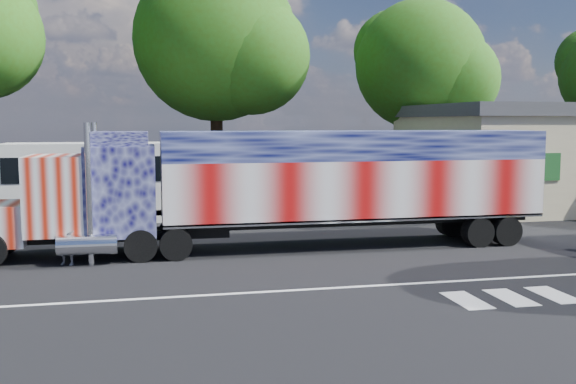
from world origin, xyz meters
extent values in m
plane|color=black|center=(0.00, 0.00, 0.00)|extent=(100.00, 100.00, 0.00)
cube|color=silver|center=(0.00, -3.00, 0.01)|extent=(30.00, 0.15, 0.01)
cube|color=silver|center=(2.80, -4.80, 0.01)|extent=(0.70, 1.60, 0.01)
cube|color=silver|center=(4.00, -4.80, 0.01)|extent=(0.70, 1.60, 0.01)
cube|color=silver|center=(5.20, -4.80, 0.01)|extent=(0.70, 1.60, 0.01)
cube|color=black|center=(-6.63, 2.46, 0.69)|extent=(8.86, 0.98, 0.30)
cube|color=#DB877C|center=(-7.62, 2.46, 2.07)|extent=(1.77, 2.46, 2.46)
cube|color=black|center=(-8.45, 2.46, 2.51)|extent=(0.06, 2.07, 0.89)
cube|color=#4B4C85|center=(-5.65, 2.46, 2.17)|extent=(2.17, 2.46, 2.86)
cube|color=#4B4C85|center=(-5.65, 2.46, 3.79)|extent=(1.77, 2.36, 0.49)
cylinder|color=silver|center=(-6.53, 3.76, 2.17)|extent=(0.20, 0.20, 4.33)
cylinder|color=silver|center=(-6.53, 1.16, 2.17)|extent=(0.20, 0.20, 4.33)
cylinder|color=silver|center=(-6.63, 3.74, 0.64)|extent=(1.77, 0.65, 0.65)
cylinder|color=silver|center=(-6.63, 1.18, 0.64)|extent=(1.77, 0.65, 0.65)
cylinder|color=black|center=(-9.49, 3.54, 0.54)|extent=(1.08, 0.34, 1.08)
cylinder|color=black|center=(-5.06, 1.42, 0.51)|extent=(1.02, 0.54, 1.02)
cylinder|color=black|center=(-5.06, 3.49, 0.51)|extent=(1.02, 0.54, 1.02)
cylinder|color=black|center=(-3.97, 1.42, 0.51)|extent=(1.02, 0.54, 1.02)
cylinder|color=black|center=(-3.97, 3.49, 0.51)|extent=(1.02, 0.54, 1.02)
cube|color=black|center=(2.23, 2.46, 0.94)|extent=(12.80, 1.08, 0.30)
cube|color=#E17F7F|center=(2.23, 2.46, 2.07)|extent=(13.20, 2.56, 1.97)
cube|color=#414984|center=(2.23, 2.46, 3.54)|extent=(13.20, 2.56, 0.98)
cube|color=silver|center=(2.23, 2.46, 1.08)|extent=(13.20, 2.56, 0.12)
cube|color=silver|center=(8.85, 2.46, 2.56)|extent=(0.04, 2.46, 2.86)
cylinder|color=black|center=(6.46, 1.42, 0.51)|extent=(1.02, 0.54, 1.02)
cylinder|color=black|center=(6.46, 3.49, 0.51)|extent=(1.02, 0.54, 1.02)
cylinder|color=black|center=(7.55, 1.42, 0.51)|extent=(1.02, 0.54, 1.02)
cylinder|color=black|center=(7.55, 3.49, 0.51)|extent=(1.02, 0.54, 1.02)
cube|color=white|center=(-5.00, 10.34, 1.72)|extent=(11.77, 2.55, 3.43)
cube|color=black|center=(-5.00, 10.34, 2.35)|extent=(11.38, 2.61, 1.08)
cube|color=black|center=(-5.00, 10.34, 0.44)|extent=(11.77, 2.55, 0.25)
cube|color=black|center=(-10.89, 10.34, 1.86)|extent=(0.06, 2.26, 1.37)
cylinder|color=black|center=(-9.42, 9.12, 0.49)|extent=(0.98, 0.29, 0.98)
cylinder|color=black|center=(-9.42, 11.57, 0.49)|extent=(0.98, 0.29, 0.98)
cylinder|color=black|center=(-2.06, 9.12, 0.49)|extent=(0.98, 0.29, 0.98)
cylinder|color=black|center=(-2.06, 11.57, 0.49)|extent=(0.98, 0.29, 0.98)
cylinder|color=black|center=(-1.18, 9.12, 0.49)|extent=(0.98, 0.29, 0.98)
cylinder|color=black|center=(-1.18, 11.57, 0.49)|extent=(0.98, 0.29, 0.98)
cube|color=#1E5926|center=(12.00, 5.96, 2.40)|extent=(1.60, 0.08, 1.20)
imported|color=slate|center=(-7.25, 1.38, 0.82)|extent=(0.71, 0.61, 1.64)
cylinder|color=black|center=(-0.93, 18.16, 3.59)|extent=(0.70, 0.70, 7.18)
sphere|color=#295F16|center=(-0.93, 18.16, 8.97)|extent=(9.23, 9.23, 9.23)
sphere|color=#295F16|center=(0.91, 16.78, 7.94)|extent=(6.46, 6.46, 6.46)
sphere|color=#295F16|center=(-2.32, 19.55, 10.00)|extent=(6.00, 6.00, 6.00)
cylinder|color=black|center=(10.74, 16.41, 3.05)|extent=(0.70, 0.70, 6.11)
sphere|color=#295F16|center=(10.74, 16.41, 7.63)|extent=(7.52, 7.52, 7.52)
sphere|color=#295F16|center=(12.24, 15.28, 6.76)|extent=(5.26, 5.26, 5.26)
sphere|color=#295F16|center=(9.61, 17.53, 8.51)|extent=(4.89, 4.89, 4.89)
camera|label=1|loc=(-4.70, -18.85, 4.37)|focal=40.00mm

